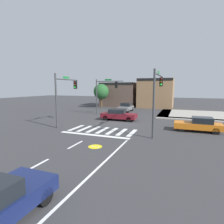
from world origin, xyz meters
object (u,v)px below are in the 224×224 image
Objects in this scene: traffic_signal_southeast at (158,90)px; car_maroon at (118,115)px; traffic_signal_southwest at (65,91)px; roadside_tree at (101,92)px; traffic_signal_northwest at (105,90)px; car_orange at (199,124)px; car_gray at (126,107)px.

traffic_signal_southeast reaches higher than car_maroon.
traffic_signal_southwest is 17.99m from roadside_tree.
traffic_signal_southwest is at bearing -78.52° from roadside_tree.
traffic_signal_northwest is 0.97× the size of traffic_signal_southwest.
car_orange is at bearing -63.11° from traffic_signal_southeast.
traffic_signal_northwest is 14.98m from car_orange.
traffic_signal_northwest is 9.11m from traffic_signal_southwest.
car_gray is (-10.96, 11.90, 0.06)m from car_orange.
car_orange is 0.87× the size of roadside_tree.
traffic_signal_southeast is 8.12m from car_maroon.
traffic_signal_southeast is at bearing -41.90° from car_maroon.
traffic_signal_northwest is at bearing -61.73° from roadside_tree.
traffic_signal_northwest is at bearing -21.19° from car_gray.
traffic_signal_southwest reaches higher than car_maroon.
car_gray is at bearing -11.84° from traffic_signal_southwest.
roadside_tree is at bearing -119.79° from car_gray.
traffic_signal_southwest reaches higher than roadside_tree.
car_gray is (-7.16, 13.82, -3.31)m from traffic_signal_southeast.
traffic_signal_northwest is 0.96× the size of traffic_signal_southeast.
car_orange is (13.87, 2.01, -3.15)m from traffic_signal_southwest.
traffic_signal_northwest reaches higher than car_gray.
car_orange is at bearing -81.77° from traffic_signal_southwest.
car_maroon is 0.92× the size of roadside_tree.
roadside_tree is (-8.15, 12.60, 2.66)m from car_maroon.
car_maroon is (-9.30, 3.01, 0.02)m from car_orange.
car_maroon is at bearing -48.68° from traffic_signal_northwest.
roadside_tree is at bearing 118.27° from traffic_signal_northwest.
traffic_signal_southwest reaches higher than traffic_signal_northwest.
traffic_signal_southeast is 5.43m from car_orange.
traffic_signal_northwest is 9.75m from roadside_tree.
car_maroon is 9.04m from car_gray.
traffic_signal_northwest is 1.11× the size of roadside_tree.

